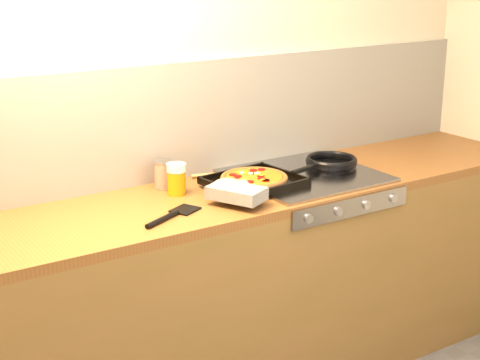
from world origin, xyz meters
TOP-DOWN VIEW (x-y plane):
  - room_shell at (0.00, 1.39)m, footprint 3.20×3.20m
  - counter_run at (0.00, 1.10)m, footprint 3.20×0.62m
  - stovetop at (0.45, 1.10)m, footprint 0.60×0.56m
  - pizza_on_tray at (0.12, 1.06)m, footprint 0.48×0.45m
  - frying_pan at (0.61, 1.12)m, footprint 0.40×0.28m
  - tomato_can at (-0.14, 1.29)m, footprint 0.10×0.10m
  - juice_glass at (-0.13, 1.19)m, footprint 0.09×0.09m
  - wooden_spoon at (0.19, 1.30)m, footprint 0.29×0.12m
  - black_spatula at (-0.28, 0.96)m, footprint 0.28×0.17m

SIDE VIEW (x-z plane):
  - counter_run at x=0.00m, z-range 0.00..0.90m
  - stovetop at x=0.45m, z-range 0.90..0.92m
  - black_spatula at x=-0.28m, z-range 0.90..0.92m
  - wooden_spoon at x=0.19m, z-range 0.90..0.92m
  - frying_pan at x=0.61m, z-range 0.92..0.95m
  - pizza_on_tray at x=0.12m, z-range 0.91..0.97m
  - tomato_can at x=-0.14m, z-range 0.90..1.02m
  - juice_glass at x=-0.13m, z-range 0.90..1.03m
  - room_shell at x=0.00m, z-range -0.45..2.75m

